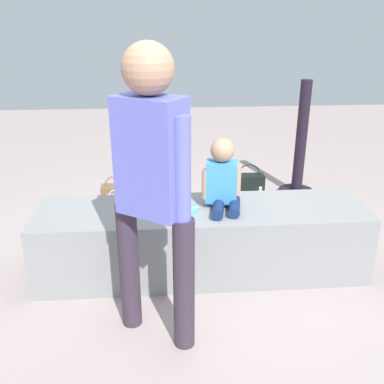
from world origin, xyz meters
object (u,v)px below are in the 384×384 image
object	(u,v)px
adult_standing	(152,176)
handbag_brown_canvas	(116,195)
child_seated	(223,178)
gift_bag	(122,209)
cake_box_white	(225,217)
party_cup_red	(282,208)
water_bottle_far_side	(260,199)
handbag_black_leather	(248,185)
water_bottle_near_gift	(147,206)
cake_plate	(182,207)

from	to	relation	value
adult_standing	handbag_brown_canvas	xyz separation A→B (m)	(-0.40, 1.88, -0.87)
child_seated	gift_bag	world-z (taller)	child_seated
adult_standing	cake_box_white	xyz separation A→B (m)	(0.60, 1.38, -0.92)
party_cup_red	cake_box_white	world-z (taller)	cake_box_white
child_seated	adult_standing	size ratio (longest dim) A/B	0.30
child_seated	cake_box_white	size ratio (longest dim) A/B	1.43
handbag_brown_canvas	water_bottle_far_side	bearing A→B (deg)	-7.45
handbag_black_leather	water_bottle_near_gift	bearing A→B (deg)	-157.37
adult_standing	gift_bag	size ratio (longest dim) A/B	4.99
adult_standing	handbag_brown_canvas	bearing A→B (deg)	102.13
child_seated	water_bottle_near_gift	distance (m)	1.22
adult_standing	party_cup_red	distance (m)	2.15
child_seated	handbag_brown_canvas	size ratio (longest dim) A/B	1.62
water_bottle_far_side	handbag_brown_canvas	distance (m)	1.40
adult_standing	water_bottle_near_gift	size ratio (longest dim) A/B	6.82
water_bottle_far_side	party_cup_red	distance (m)	0.24
water_bottle_far_side	handbag_black_leather	bearing A→B (deg)	100.12
gift_bag	handbag_brown_canvas	bearing A→B (deg)	103.26
child_seated	party_cup_red	distance (m)	1.31
gift_bag	water_bottle_far_side	xyz separation A→B (m)	(1.29, 0.23, -0.04)
water_bottle_far_side	water_bottle_near_gift	bearing A→B (deg)	-173.41
water_bottle_near_gift	handbag_black_leather	distance (m)	1.11
child_seated	handbag_brown_canvas	bearing A→B (deg)	125.37
gift_bag	cake_box_white	bearing A→B (deg)	-5.00
gift_bag	handbag_black_leather	distance (m)	1.34
cake_plate	water_bottle_far_side	size ratio (longest dim) A/B	1.04
child_seated	adult_standing	world-z (taller)	adult_standing
cake_box_white	adult_standing	bearing A→B (deg)	-113.59
handbag_black_leather	party_cup_red	bearing A→B (deg)	-61.63
cake_box_white	handbag_black_leather	size ratio (longest dim) A/B	0.98
gift_bag	cake_box_white	world-z (taller)	gift_bag
cake_plate	cake_box_white	world-z (taller)	cake_plate
water_bottle_far_side	cake_box_white	distance (m)	0.49
cake_box_white	handbag_black_leather	xyz separation A→B (m)	(0.32, 0.62, 0.06)
cake_plate	handbag_brown_canvas	distance (m)	1.43
water_bottle_far_side	cake_box_white	world-z (taller)	water_bottle_far_side
party_cup_red	gift_bag	bearing A→B (deg)	-176.38
child_seated	water_bottle_near_gift	bearing A→B (deg)	121.40
child_seated	water_bottle_near_gift	size ratio (longest dim) A/B	2.03
water_bottle_near_gift	gift_bag	bearing A→B (deg)	-152.33
party_cup_red	cake_box_white	xyz separation A→B (m)	(-0.56, -0.17, 0.01)
adult_standing	party_cup_red	world-z (taller)	adult_standing
gift_bag	child_seated	bearing A→B (deg)	-46.28
water_bottle_near_gift	adult_standing	bearing A→B (deg)	-86.51
water_bottle_near_gift	water_bottle_far_side	world-z (taller)	water_bottle_near_gift
cake_box_white	gift_bag	bearing A→B (deg)	175.00
water_bottle_near_gift	handbag_black_leather	bearing A→B (deg)	22.63
cake_plate	child_seated	bearing A→B (deg)	5.75
cake_plate	handbag_brown_canvas	bearing A→B (deg)	115.25
party_cup_red	water_bottle_far_side	bearing A→B (deg)	142.72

